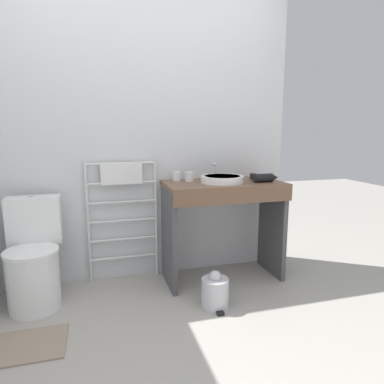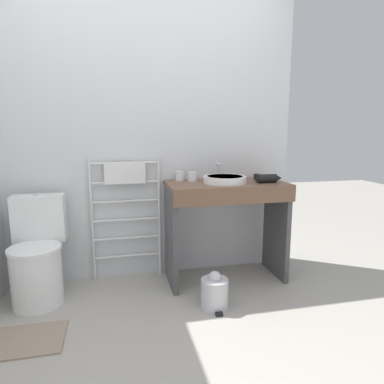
% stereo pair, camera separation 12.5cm
% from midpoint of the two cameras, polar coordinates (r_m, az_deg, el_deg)
% --- Properties ---
extents(ground_plane, '(12.00, 12.00, 0.00)m').
position_cam_midpoint_polar(ground_plane, '(2.08, -0.36, -27.82)').
color(ground_plane, '#A8A399').
extents(wall_back, '(2.60, 0.12, 2.48)m').
position_cam_midpoint_polar(wall_back, '(3.02, -6.26, 9.34)').
color(wall_back, silver).
rests_on(wall_back, ground_plane).
extents(toilet, '(0.39, 0.50, 0.80)m').
position_cam_midpoint_polar(toilet, '(2.84, -23.21, -10.29)').
color(toilet, white).
rests_on(toilet, ground_plane).
extents(towel_radiator, '(0.60, 0.06, 1.05)m').
position_cam_midpoint_polar(towel_radiator, '(2.95, -9.80, -0.62)').
color(towel_radiator, silver).
rests_on(towel_radiator, ground_plane).
extents(vanity_counter, '(0.99, 0.53, 0.85)m').
position_cam_midpoint_polar(vanity_counter, '(2.92, 6.96, -3.71)').
color(vanity_counter, brown).
rests_on(vanity_counter, ground_plane).
extents(sink_basin, '(0.36, 0.36, 0.06)m').
position_cam_midpoint_polar(sink_basin, '(2.84, 6.77, 2.13)').
color(sink_basin, white).
rests_on(sink_basin, vanity_counter).
extents(faucet, '(0.02, 0.10, 0.15)m').
position_cam_midpoint_polar(faucet, '(3.02, 5.55, 3.86)').
color(faucet, silver).
rests_on(faucet, vanity_counter).
extents(cup_near_wall, '(0.08, 0.08, 0.08)m').
position_cam_midpoint_polar(cup_near_wall, '(2.95, -0.84, 2.70)').
color(cup_near_wall, white).
rests_on(cup_near_wall, vanity_counter).
extents(cup_near_edge, '(0.08, 0.08, 0.08)m').
position_cam_midpoint_polar(cup_near_edge, '(2.92, 1.29, 2.61)').
color(cup_near_edge, white).
rests_on(cup_near_edge, vanity_counter).
extents(hair_dryer, '(0.22, 0.17, 0.07)m').
position_cam_midpoint_polar(hair_dryer, '(2.92, 13.63, 2.25)').
color(hair_dryer, black).
rests_on(hair_dryer, vanity_counter).
extents(trash_bin, '(0.20, 0.23, 0.28)m').
position_cam_midpoint_polar(trash_bin, '(2.60, 5.21, -16.34)').
color(trash_bin, silver).
rests_on(trash_bin, ground_plane).
extents(bath_mat, '(0.56, 0.36, 0.01)m').
position_cam_midpoint_polar(bath_mat, '(2.50, -25.81, -21.54)').
color(bath_mat, gray).
rests_on(bath_mat, ground_plane).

